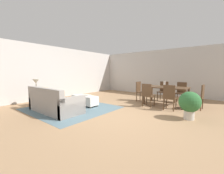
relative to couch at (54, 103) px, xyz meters
The scene contains 18 objects.
ground_plane 2.29m from the couch, 27.58° to the left, with size 10.80×10.80×0.00m, color #9E7A56.
wall_back 6.46m from the couch, 71.61° to the left, with size 9.00×0.12×2.70m, color beige.
wall_left 3.12m from the couch, 148.08° to the left, with size 0.12×11.00×2.70m, color beige.
area_rug 0.73m from the couch, 85.07° to the left, with size 3.00×2.80×0.01m, color slate.
couch is the anchor object (origin of this frame).
ottoman_table 1.29m from the couch, 84.96° to the left, with size 1.16×0.47×0.41m.
side_table 1.35m from the couch, behind, with size 0.40×0.40×0.57m.
table_lamp 1.50m from the couch, behind, with size 0.26×0.26×0.53m.
dining_table 4.42m from the couch, 52.70° to the left, with size 1.69×0.95×0.76m.
dining_chair_near_left 3.47m from the couch, 49.79° to the left, with size 0.42×0.42×0.92m.
dining_chair_near_right 4.07m from the couch, 41.07° to the left, with size 0.41×0.41×0.92m.
dining_chair_far_left 4.89m from the couch, 62.14° to the left, with size 0.42×0.42×0.92m.
dining_chair_far_right 5.32m from the couch, 54.69° to the left, with size 0.42×0.42×0.92m.
dining_chair_head_east 5.21m from the couch, 41.66° to the left, with size 0.42×0.42×0.92m.
dining_chair_head_west 3.83m from the couch, 67.66° to the left, with size 0.41×0.41×0.92m.
vase_centerpiece 4.41m from the couch, 53.77° to the left, with size 0.09×0.09×0.22m, color silver.
book_on_ottoman 1.36m from the couch, 82.28° to the left, with size 0.26×0.20×0.03m, color silver.
potted_plant 4.33m from the couch, 27.84° to the left, with size 0.60×0.60×0.81m.
Camera 1 is at (2.56, -3.57, 1.36)m, focal length 22.73 mm.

